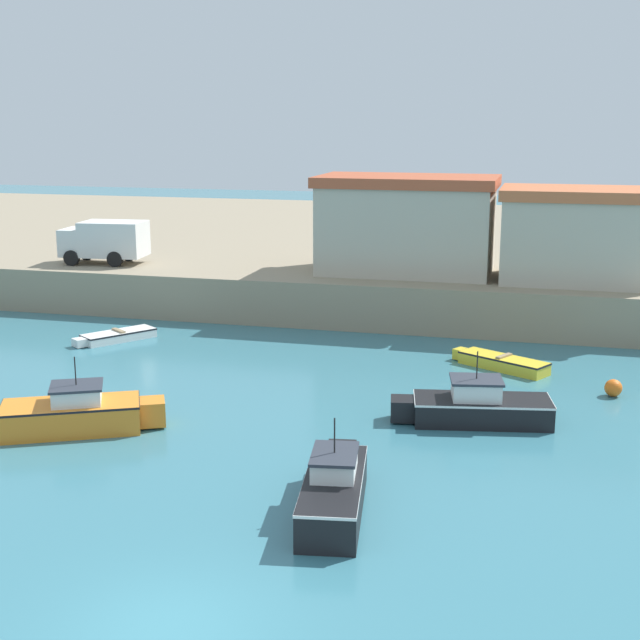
# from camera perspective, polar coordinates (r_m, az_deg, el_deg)

# --- Properties ---
(ground_plane) EXTENTS (200.00, 200.00, 0.00)m
(ground_plane) POSITION_cam_1_polar(r_m,az_deg,el_deg) (18.47, -9.83, -18.82)
(ground_plane) COLOR teal
(quay_seawall) EXTENTS (120.00, 40.00, 2.16)m
(quay_seawall) POSITION_cam_1_polar(r_m,az_deg,el_deg) (59.79, 7.92, 4.54)
(quay_seawall) COLOR gray
(quay_seawall) RESTS_ON ground
(dinghy_yellow_0) EXTENTS (3.93, 2.73, 0.57)m
(dinghy_yellow_0) POSITION_cam_1_polar(r_m,az_deg,el_deg) (35.60, 11.53, -2.65)
(dinghy_yellow_0) COLOR yellow
(dinghy_yellow_0) RESTS_ON ground
(motorboat_black_1) EXTENTS (5.29, 2.47, 2.38)m
(motorboat_black_1) POSITION_cam_1_polar(r_m,az_deg,el_deg) (29.23, 9.98, -5.46)
(motorboat_black_1) COLOR black
(motorboat_black_1) RESTS_ON ground
(motorboat_orange_2) EXTENTS (5.12, 3.50, 2.41)m
(motorboat_orange_2) POSITION_cam_1_polar(r_m,az_deg,el_deg) (29.06, -15.27, -5.76)
(motorboat_orange_2) COLOR orange
(motorboat_orange_2) RESTS_ON ground
(motorboat_black_4) EXTENTS (2.09, 5.23, 2.43)m
(motorboat_black_4) POSITION_cam_1_polar(r_m,az_deg,el_deg) (22.59, 0.91, -10.73)
(motorboat_black_4) COLOR black
(motorboat_black_4) RESTS_ON ground
(dinghy_white_5) EXTENTS (2.84, 3.52, 0.49)m
(dinghy_white_5) POSITION_cam_1_polar(r_m,az_deg,el_deg) (40.23, -12.89, -0.98)
(dinghy_white_5) COLOR white
(dinghy_white_5) RESTS_ON ground
(mooring_buoy) EXTENTS (0.62, 0.62, 0.62)m
(mooring_buoy) POSITION_cam_1_polar(r_m,az_deg,el_deg) (33.14, 18.26, -4.15)
(mooring_buoy) COLOR orange
(mooring_buoy) RESTS_ON ground
(harbor_shed_near_wharf) EXTENTS (8.60, 5.00, 4.70)m
(harbor_shed_near_wharf) POSITION_cam_1_polar(r_m,az_deg,el_deg) (43.76, 5.58, 6.12)
(harbor_shed_near_wharf) COLOR #BCB29E
(harbor_shed_near_wharf) RESTS_ON quay_seawall
(harbor_shed_mid_row) EXTENTS (7.04, 4.80, 4.31)m
(harbor_shed_mid_row) POSITION_cam_1_polar(r_m,az_deg,el_deg) (42.83, 16.15, 5.27)
(harbor_shed_mid_row) COLOR #BCB29E
(harbor_shed_mid_row) RESTS_ON quay_seawall
(truck_on_quay) EXTENTS (4.47, 2.49, 2.20)m
(truck_on_quay) POSITION_cam_1_polar(r_m,az_deg,el_deg) (47.72, -13.61, 4.99)
(truck_on_quay) COLOR silver
(truck_on_quay) RESTS_ON quay_seawall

